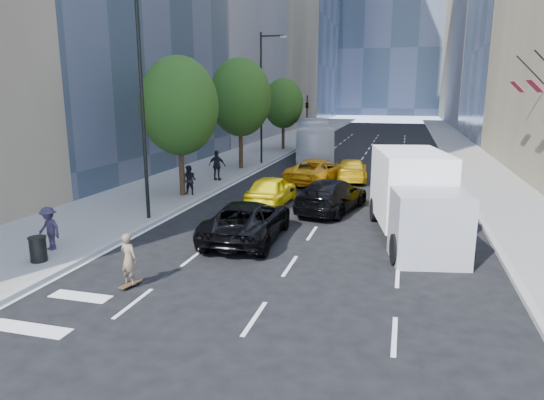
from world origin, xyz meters
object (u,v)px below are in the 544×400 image
(skateboarder, at_px, (129,262))
(city_bus, at_px, (313,139))
(black_sedan_mercedes, at_px, (332,195))
(box_truck, at_px, (414,196))
(trash_can, at_px, (38,250))
(black_sedan_lincoln, at_px, (248,220))

(skateboarder, bearing_deg, city_bus, -77.22)
(black_sedan_mercedes, bearing_deg, city_bus, -64.44)
(city_bus, xyz_separation_m, box_truck, (8.15, -22.38, 0.02))
(skateboarder, xyz_separation_m, trash_can, (-3.94, 0.84, -0.23))
(black_sedan_mercedes, distance_m, city_bus, 19.23)
(skateboarder, bearing_deg, black_sedan_mercedes, -99.02)
(skateboarder, height_order, box_truck, box_truck)
(skateboarder, bearing_deg, trash_can, 0.75)
(skateboarder, relative_size, trash_can, 1.92)
(black_sedan_mercedes, bearing_deg, box_truck, 147.84)
(black_sedan_lincoln, height_order, black_sedan_mercedes, black_sedan_mercedes)
(city_bus, height_order, box_truck, city_bus)
(trash_can, bearing_deg, city_bus, 82.22)
(skateboarder, relative_size, box_truck, 0.21)
(box_truck, height_order, trash_can, box_truck)
(skateboarder, distance_m, box_truck, 10.99)
(skateboarder, bearing_deg, black_sedan_lincoln, -96.27)
(black_sedan_lincoln, height_order, box_truck, box_truck)
(box_truck, bearing_deg, skateboarder, -148.96)
(skateboarder, relative_size, black_sedan_lincoln, 0.28)
(city_bus, bearing_deg, black_sedan_lincoln, -97.49)
(black_sedan_mercedes, relative_size, box_truck, 0.74)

